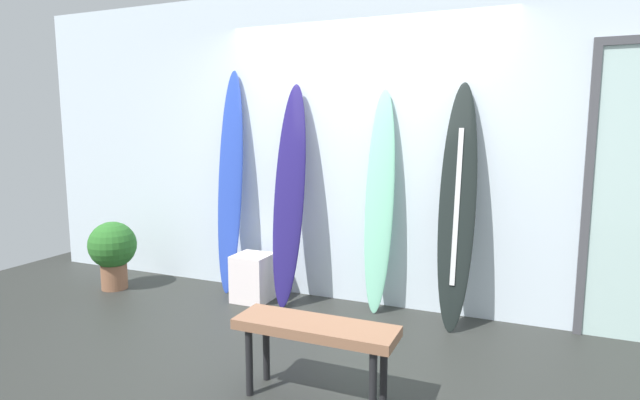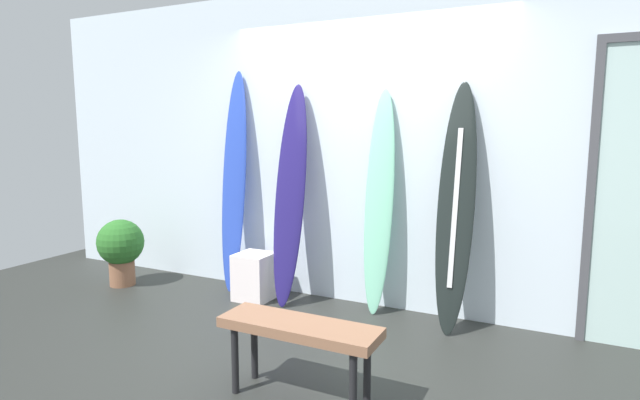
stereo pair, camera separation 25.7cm
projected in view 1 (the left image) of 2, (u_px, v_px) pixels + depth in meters
The scene contains 9 objects.
ground at pixel (305, 358), 3.59m from camera, with size 8.00×8.00×0.04m, color #2A2C29.
wall_back at pixel (365, 148), 4.57m from camera, with size 7.20×0.20×2.80m, color silver.
surfboard_cobalt at pixel (230, 183), 4.86m from camera, with size 0.27×0.32×2.11m.
surfboard_navy at pixel (289, 196), 4.53m from camera, with size 0.31×0.45×1.97m.
surfboard_seafoam at pixel (379, 204), 4.34m from camera, with size 0.27×0.27×1.90m.
surfboard_charcoal at pixel (457, 209), 4.00m from camera, with size 0.29×0.41×1.94m.
display_block_left at pixel (253, 278), 4.69m from camera, with size 0.32×0.32×0.43m.
potted_plant at pixel (113, 249), 5.01m from camera, with size 0.46×0.46×0.67m.
bench at pixel (315, 334), 2.95m from camera, with size 0.95×0.30×0.47m.
Camera 1 is at (1.43, -3.08, 1.59)m, focal length 28.76 mm.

